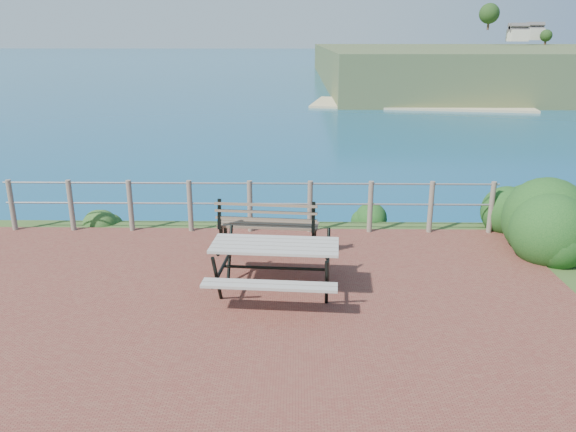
% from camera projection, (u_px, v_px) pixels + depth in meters
% --- Properties ---
extents(ground, '(10.00, 7.00, 0.12)m').
position_uv_depth(ground, '(231.00, 313.00, 7.70)').
color(ground, brown).
rests_on(ground, ground).
extents(ocean, '(1200.00, 1200.00, 0.00)m').
position_uv_depth(ocean, '(295.00, 47.00, 198.14)').
color(ocean, '#15647F').
rests_on(ocean, ground).
extents(safety_railing, '(9.40, 0.10, 1.00)m').
position_uv_depth(safety_railing, '(250.00, 204.00, 10.71)').
color(safety_railing, '#6B5B4C').
rests_on(safety_railing, ground).
extents(picnic_table, '(1.87, 1.57, 0.77)m').
position_uv_depth(picnic_table, '(275.00, 263.00, 8.11)').
color(picnic_table, '#A29B91').
rests_on(picnic_table, ground).
extents(park_bench, '(1.77, 0.60, 0.98)m').
position_uv_depth(park_bench, '(268.00, 216.00, 9.71)').
color(park_bench, brown).
rests_on(park_bench, ground).
extents(shrub_right_front, '(1.53, 1.53, 2.16)m').
position_uv_depth(shrub_right_front, '(533.00, 258.00, 9.60)').
color(shrub_right_front, '#133F16').
rests_on(shrub_right_front, ground).
extents(shrub_right_edge, '(0.99, 0.99, 1.42)m').
position_uv_depth(shrub_right_edge, '(522.00, 231.00, 10.92)').
color(shrub_right_edge, '#133F16').
rests_on(shrub_right_edge, ground).
extents(shrub_lip_west, '(0.66, 0.66, 0.36)m').
position_uv_depth(shrub_lip_west, '(108.00, 220.00, 11.58)').
color(shrub_lip_west, '#244C1C').
rests_on(shrub_lip_west, ground).
extents(shrub_lip_east, '(0.68, 0.68, 0.38)m').
position_uv_depth(shrub_lip_east, '(367.00, 217.00, 11.76)').
color(shrub_lip_east, '#133F16').
rests_on(shrub_lip_east, ground).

